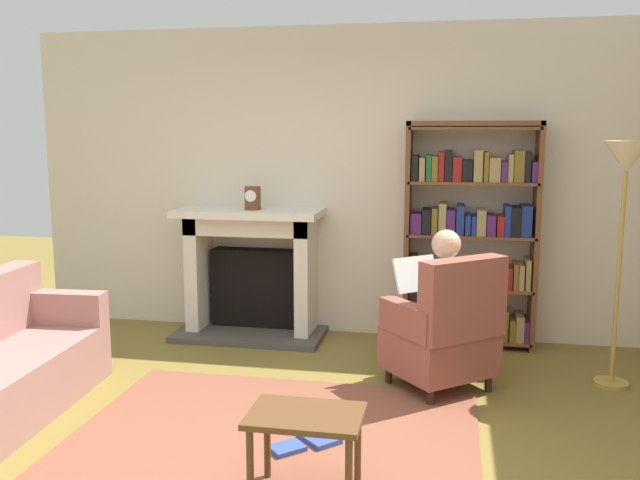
# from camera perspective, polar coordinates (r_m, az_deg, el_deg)

# --- Properties ---
(ground) EXTENTS (14.00, 14.00, 0.00)m
(ground) POSITION_cam_1_polar(r_m,az_deg,el_deg) (4.00, -4.92, -17.76)
(ground) COLOR olive
(back_wall) EXTENTS (5.60, 0.10, 2.70)m
(back_wall) POSITION_cam_1_polar(r_m,az_deg,el_deg) (6.08, 1.50, 4.81)
(back_wall) COLOR beige
(back_wall) RESTS_ON ground
(area_rug) EXTENTS (2.40, 1.80, 0.01)m
(area_rug) POSITION_cam_1_polar(r_m,az_deg,el_deg) (4.26, -3.77, -15.92)
(area_rug) COLOR brown
(area_rug) RESTS_ON ground
(fireplace) EXTENTS (1.30, 0.64, 1.13)m
(fireplace) POSITION_cam_1_polar(r_m,az_deg,el_deg) (6.10, -5.66, -2.36)
(fireplace) COLOR #4C4742
(fireplace) RESTS_ON ground
(mantel_clock) EXTENTS (0.14, 0.14, 0.20)m
(mantel_clock) POSITION_cam_1_polar(r_m,az_deg,el_deg) (5.90, -5.64, 3.50)
(mantel_clock) COLOR brown
(mantel_clock) RESTS_ON fireplace
(bookshelf) EXTENTS (1.09, 0.32, 1.88)m
(bookshelf) POSITION_cam_1_polar(r_m,az_deg,el_deg) (5.83, 12.54, 0.24)
(bookshelf) COLOR brown
(bookshelf) RESTS_ON ground
(armchair_reading) EXTENTS (0.89, 0.89, 0.97)m
(armchair_reading) POSITION_cam_1_polar(r_m,az_deg,el_deg) (4.87, 10.41, -7.53)
(armchair_reading) COLOR #331E14
(armchair_reading) RESTS_ON ground
(seated_reader) EXTENTS (0.57, 0.59, 1.14)m
(seated_reader) POSITION_cam_1_polar(r_m,az_deg,el_deg) (4.90, 9.60, -5.00)
(seated_reader) COLOR white
(seated_reader) RESTS_ON ground
(side_table) EXTENTS (0.56, 0.39, 0.45)m
(side_table) POSITION_cam_1_polar(r_m,az_deg,el_deg) (3.46, -1.21, -15.30)
(side_table) COLOR brown
(side_table) RESTS_ON ground
(scattered_books) EXTENTS (0.42, 0.42, 0.03)m
(scattered_books) POSITION_cam_1_polar(r_m,az_deg,el_deg) (4.12, -1.07, -16.47)
(scattered_books) COLOR #334CA5
(scattered_books) RESTS_ON area_rug
(floor_lamp) EXTENTS (0.32, 0.32, 1.74)m
(floor_lamp) POSITION_cam_1_polar(r_m,az_deg,el_deg) (5.13, 24.12, 4.62)
(floor_lamp) COLOR #B7933F
(floor_lamp) RESTS_ON ground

